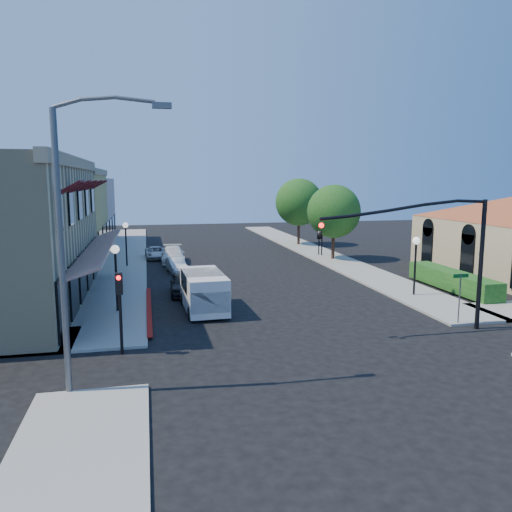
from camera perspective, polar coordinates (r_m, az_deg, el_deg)
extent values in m
plane|color=black|center=(20.66, 7.93, -10.81)|extent=(120.00, 120.00, 0.00)
cube|color=#9C998E|center=(45.77, -14.62, -0.13)|extent=(3.50, 50.00, 0.12)
cube|color=#9C998E|center=(48.33, 6.57, 0.55)|extent=(3.50, 50.00, 0.12)
cube|color=maroon|center=(27.11, -12.12, -6.17)|extent=(0.25, 10.00, 0.06)
cube|color=tan|center=(29.48, -20.08, 9.99)|extent=(0.50, 18.20, 0.60)
cube|color=#561416|center=(29.60, -17.59, 0.88)|extent=(1.75, 17.00, 0.67)
cube|color=#4A0E13|center=(22.44, -20.46, 7.34)|extent=(1.02, 1.50, 0.60)
cube|color=#4A0E13|center=(25.81, -19.42, 7.50)|extent=(1.02, 1.50, 0.60)
cube|color=#4A0E13|center=(29.19, -18.63, 7.63)|extent=(1.02, 1.50, 0.60)
cube|color=#4A0E13|center=(32.57, -18.00, 7.72)|extent=(1.02, 1.50, 0.60)
cube|color=#4A0E13|center=(35.96, -17.49, 7.80)|extent=(1.02, 1.50, 0.60)
cube|color=black|center=(22.64, -21.22, -5.36)|extent=(0.12, 2.60, 2.60)
cube|color=black|center=(25.92, -20.10, -3.57)|extent=(0.12, 2.60, 2.60)
cube|color=black|center=(29.23, -19.23, -2.18)|extent=(0.12, 2.60, 2.60)
cube|color=black|center=(32.55, -18.55, -1.07)|extent=(0.12, 2.60, 2.60)
cube|color=black|center=(35.89, -17.99, -0.16)|extent=(0.12, 2.60, 2.60)
cube|color=tan|center=(45.16, -23.46, 4.10)|extent=(10.00, 12.00, 7.60)
cube|color=beige|center=(56.98, -21.18, 4.74)|extent=(10.00, 12.00, 7.00)
cube|color=black|center=(36.94, 23.01, 0.12)|extent=(0.12, 1.40, 2.80)
cube|color=black|center=(41.07, 18.99, 1.14)|extent=(0.12, 1.40, 2.80)
cube|color=#154C16|center=(33.67, 21.45, -3.68)|extent=(1.40, 8.00, 1.10)
cylinder|color=black|center=(43.57, 8.79, 0.93)|extent=(0.28, 0.28, 2.10)
sphere|color=#154C16|center=(43.26, 8.89, 5.07)|extent=(4.56, 4.56, 4.56)
cylinder|color=black|center=(52.93, 4.89, 2.46)|extent=(0.28, 0.28, 2.27)
sphere|color=#154C16|center=(52.67, 4.94, 6.16)|extent=(4.94, 4.94, 4.94)
cylinder|color=black|center=(25.01, 24.30, -0.98)|extent=(0.20, 0.20, 6.00)
cylinder|color=black|center=(22.61, 16.73, 5.12)|extent=(7.80, 0.14, 0.14)
imported|color=black|center=(21.07, 7.30, 2.72)|extent=(0.20, 0.16, 1.00)
sphere|color=#FF0C0C|center=(20.87, 7.48, 3.49)|extent=(0.22, 0.22, 0.22)
cylinder|color=black|center=(20.47, -15.21, -6.82)|extent=(0.12, 0.12, 3.00)
cube|color=black|center=(20.00, -15.39, -3.06)|extent=(0.28, 0.22, 0.85)
sphere|color=#FF0C0C|center=(19.84, -15.44, -2.43)|extent=(0.18, 0.18, 0.18)
cylinder|color=#595B5E|center=(16.60, -21.35, -0.11)|extent=(0.20, 0.20, 9.00)
cylinder|color=#595B5E|center=(16.43, -16.91, 16.66)|extent=(3.00, 0.12, 0.12)
cube|color=#595B5E|center=(16.39, -10.71, 16.54)|extent=(0.60, 0.25, 0.18)
cylinder|color=#595B5E|center=(25.61, 22.22, -4.63)|extent=(0.06, 0.06, 2.50)
cube|color=#0C591E|center=(25.38, 22.37, -2.10)|extent=(0.80, 0.04, 0.18)
cylinder|color=black|center=(26.80, -15.66, -2.97)|extent=(0.12, 0.12, 3.20)
sphere|color=white|center=(26.51, -15.81, 0.74)|extent=(0.44, 0.44, 0.44)
cylinder|color=black|center=(40.60, -14.61, 0.97)|extent=(0.12, 0.12, 3.20)
sphere|color=white|center=(40.41, -14.70, 3.43)|extent=(0.44, 0.44, 0.44)
cylinder|color=black|center=(30.86, 17.70, -1.54)|extent=(0.12, 0.12, 3.20)
sphere|color=white|center=(30.61, 17.85, 1.68)|extent=(0.44, 0.44, 0.44)
cylinder|color=black|center=(45.25, 7.54, 1.95)|extent=(0.12, 0.12, 3.20)
sphere|color=white|center=(45.08, 7.59, 4.16)|extent=(0.44, 0.44, 0.44)
cube|color=silver|center=(26.42, -6.00, -3.96)|extent=(2.16, 4.68, 1.89)
cube|color=silver|center=(24.53, -5.30, -5.19)|extent=(1.96, 0.70, 1.05)
cube|color=black|center=(24.77, -5.45, -3.81)|extent=(1.78, 0.17, 0.94)
cube|color=black|center=(26.63, -6.12, -2.82)|extent=(2.11, 2.79, 0.94)
cylinder|color=black|center=(24.98, -7.46, -6.51)|extent=(0.29, 0.70, 0.69)
cylinder|color=black|center=(28.00, -8.27, -4.86)|extent=(0.29, 0.70, 0.69)
cylinder|color=black|center=(25.25, -3.43, -6.29)|extent=(0.29, 0.70, 0.69)
cylinder|color=black|center=(28.24, -4.66, -4.68)|extent=(0.29, 0.70, 0.69)
imported|color=black|center=(30.58, -8.27, -3.07)|extent=(1.74, 4.03, 1.35)
imported|color=silver|center=(37.82, -9.10, -1.03)|extent=(1.58, 3.44, 1.09)
imported|color=white|center=(42.25, -9.47, 0.15)|extent=(2.07, 4.67, 1.33)
imported|color=#B8BABE|center=(44.68, -11.40, 0.37)|extent=(1.89, 3.83, 1.05)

